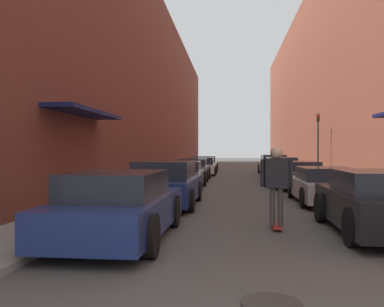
{
  "coord_description": "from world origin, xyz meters",
  "views": [
    {
      "loc": [
        -0.44,
        -2.09,
        1.74
      ],
      "look_at": [
        -1.71,
        11.85,
        1.62
      ],
      "focal_mm": 40.0,
      "sensor_mm": 36.0,
      "label": 1
    }
  ],
  "objects_px": {
    "parked_car_right_2": "(297,175)",
    "traffic_light": "(318,139)",
    "parked_car_left_2": "(183,175)",
    "manhole_cover": "(271,303)",
    "parked_car_right_1": "(324,185)",
    "skateboarder": "(276,178)",
    "parked_car_left_4": "(202,167)",
    "parked_car_left_0": "(119,206)",
    "parked_car_right_0": "(378,203)",
    "parked_car_right_4": "(273,165)",
    "parked_car_left_1": "(166,184)",
    "parked_car_right_3": "(281,169)",
    "parked_car_left_3": "(193,170)",
    "parked_car_left_5": "(205,164)"
  },
  "relations": [
    {
      "from": "parked_car_right_1",
      "to": "skateboarder",
      "type": "relative_size",
      "value": 2.41
    },
    {
      "from": "skateboarder",
      "to": "manhole_cover",
      "type": "xyz_separation_m",
      "value": [
        -0.54,
        -4.6,
        -1.11
      ]
    },
    {
      "from": "parked_car_right_0",
      "to": "manhole_cover",
      "type": "distance_m",
      "value": 5.02
    },
    {
      "from": "parked_car_left_0",
      "to": "skateboarder",
      "type": "distance_m",
      "value": 3.47
    },
    {
      "from": "parked_car_left_2",
      "to": "parked_car_right_0",
      "type": "xyz_separation_m",
      "value": [
        5.16,
        -9.83,
        0.04
      ]
    },
    {
      "from": "parked_car_left_4",
      "to": "parked_car_right_2",
      "type": "distance_m",
      "value": 10.93
    },
    {
      "from": "parked_car_left_4",
      "to": "parked_car_right_0",
      "type": "bearing_deg",
      "value": -76.19
    },
    {
      "from": "parked_car_left_3",
      "to": "parked_car_left_2",
      "type": "bearing_deg",
      "value": -89.75
    },
    {
      "from": "parked_car_left_5",
      "to": "skateboarder",
      "type": "bearing_deg",
      "value": -82.95
    },
    {
      "from": "parked_car_left_0",
      "to": "skateboarder",
      "type": "height_order",
      "value": "skateboarder"
    },
    {
      "from": "parked_car_right_2",
      "to": "parked_car_left_4",
      "type": "bearing_deg",
      "value": 116.7
    },
    {
      "from": "parked_car_right_4",
      "to": "traffic_light",
      "type": "bearing_deg",
      "value": -71.13
    },
    {
      "from": "parked_car_left_0",
      "to": "parked_car_right_0",
      "type": "xyz_separation_m",
      "value": [
        5.18,
        1.06,
        0.0
      ]
    },
    {
      "from": "parked_car_left_1",
      "to": "manhole_cover",
      "type": "distance_m",
      "value": 8.62
    },
    {
      "from": "traffic_light",
      "to": "parked_car_right_2",
      "type": "bearing_deg",
      "value": -110.25
    },
    {
      "from": "parked_car_left_2",
      "to": "traffic_light",
      "type": "xyz_separation_m",
      "value": [
        7.14,
        6.25,
        1.78
      ]
    },
    {
      "from": "parked_car_right_1",
      "to": "parked_car_right_3",
      "type": "xyz_separation_m",
      "value": [
        -0.09,
        11.2,
        0.07
      ]
    },
    {
      "from": "parked_car_left_2",
      "to": "manhole_cover",
      "type": "relative_size",
      "value": 6.52
    },
    {
      "from": "parked_car_right_0",
      "to": "parked_car_right_3",
      "type": "xyz_separation_m",
      "value": [
        -0.1,
        16.36,
        -0.01
      ]
    },
    {
      "from": "parked_car_right_0",
      "to": "manhole_cover",
      "type": "height_order",
      "value": "parked_car_right_0"
    },
    {
      "from": "parked_car_left_3",
      "to": "manhole_cover",
      "type": "height_order",
      "value": "parked_car_left_3"
    },
    {
      "from": "parked_car_right_2",
      "to": "traffic_light",
      "type": "relative_size",
      "value": 1.22
    },
    {
      "from": "parked_car_left_0",
      "to": "parked_car_right_0",
      "type": "distance_m",
      "value": 5.29
    },
    {
      "from": "parked_car_left_5",
      "to": "parked_car_right_0",
      "type": "distance_m",
      "value": 25.69
    },
    {
      "from": "parked_car_left_0",
      "to": "parked_car_right_4",
      "type": "relative_size",
      "value": 1.0
    },
    {
      "from": "parked_car_left_3",
      "to": "parked_car_left_5",
      "type": "distance_m",
      "value": 9.97
    },
    {
      "from": "parked_car_right_1",
      "to": "manhole_cover",
      "type": "distance_m",
      "value": 9.78
    },
    {
      "from": "parked_car_right_0",
      "to": "parked_car_right_4",
      "type": "relative_size",
      "value": 0.96
    },
    {
      "from": "parked_car_right_4",
      "to": "parked_car_right_2",
      "type": "bearing_deg",
      "value": -90.27
    },
    {
      "from": "parked_car_right_1",
      "to": "parked_car_left_4",
      "type": "bearing_deg",
      "value": 108.2
    },
    {
      "from": "skateboarder",
      "to": "parked_car_right_2",
      "type": "bearing_deg",
      "value": 79.1
    },
    {
      "from": "parked_car_left_0",
      "to": "parked_car_left_2",
      "type": "height_order",
      "value": "parked_car_left_0"
    },
    {
      "from": "parked_car_left_1",
      "to": "parked_car_right_4",
      "type": "xyz_separation_m",
      "value": [
        5.02,
        17.95,
        -0.0
      ]
    },
    {
      "from": "parked_car_left_2",
      "to": "parked_car_left_5",
      "type": "bearing_deg",
      "value": 89.8
    },
    {
      "from": "skateboarder",
      "to": "parked_car_right_0",
      "type": "bearing_deg",
      "value": -9.57
    },
    {
      "from": "parked_car_right_1",
      "to": "traffic_light",
      "type": "height_order",
      "value": "traffic_light"
    },
    {
      "from": "parked_car_right_2",
      "to": "parked_car_right_3",
      "type": "xyz_separation_m",
      "value": [
        -0.03,
        5.83,
        0.04
      ]
    },
    {
      "from": "parked_car_left_3",
      "to": "parked_car_right_0",
      "type": "xyz_separation_m",
      "value": [
        5.19,
        -15.21,
        0.04
      ]
    },
    {
      "from": "parked_car_right_3",
      "to": "skateboarder",
      "type": "relative_size",
      "value": 2.6
    },
    {
      "from": "parked_car_left_2",
      "to": "parked_car_right_1",
      "type": "bearing_deg",
      "value": -42.22
    },
    {
      "from": "traffic_light",
      "to": "parked_car_right_3",
      "type": "bearing_deg",
      "value": 172.57
    },
    {
      "from": "parked_car_left_5",
      "to": "traffic_light",
      "type": "relative_size",
      "value": 1.08
    },
    {
      "from": "parked_car_left_2",
      "to": "parked_car_right_1",
      "type": "height_order",
      "value": "parked_car_left_2"
    },
    {
      "from": "parked_car_left_4",
      "to": "parked_car_right_3",
      "type": "distance_m",
      "value": 6.28
    },
    {
      "from": "parked_car_left_2",
      "to": "manhole_cover",
      "type": "bearing_deg",
      "value": -79.6
    },
    {
      "from": "parked_car_right_2",
      "to": "parked_car_right_3",
      "type": "height_order",
      "value": "parked_car_right_3"
    },
    {
      "from": "parked_car_right_2",
      "to": "parked_car_right_4",
      "type": "relative_size",
      "value": 0.99
    },
    {
      "from": "parked_car_left_1",
      "to": "traffic_light",
      "type": "xyz_separation_m",
      "value": [
        7.02,
        12.11,
        1.73
      ]
    },
    {
      "from": "parked_car_right_0",
      "to": "parked_car_left_0",
      "type": "bearing_deg",
      "value": -168.45
    },
    {
      "from": "parked_car_right_1",
      "to": "manhole_cover",
      "type": "relative_size",
      "value": 6.24
    }
  ]
}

